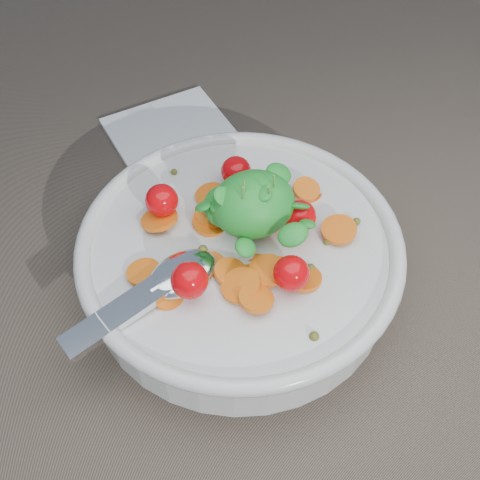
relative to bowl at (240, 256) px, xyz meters
name	(u,v)px	position (x,y,z in m)	size (l,w,h in m)	color
ground	(231,284)	(-0.01, 0.00, -0.04)	(6.00, 6.00, 0.00)	#716151
bowl	(240,256)	(0.00, 0.00, 0.00)	(0.33, 0.30, 0.13)	silver
napkin	(171,131)	(0.00, 0.23, -0.03)	(0.14, 0.12, 0.01)	white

